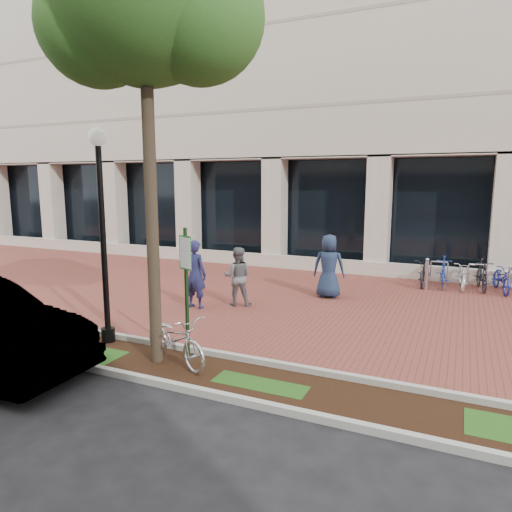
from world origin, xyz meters
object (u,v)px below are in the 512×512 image
at_px(street_tree, 147,2).
at_px(pedestrian_left, 195,274).
at_px(locked_bicycle, 175,339).
at_px(bike_rack_cluster, 471,275).
at_px(parking_sign, 186,278).
at_px(bollard, 427,274).
at_px(pedestrian_mid, 237,276).
at_px(lamppost, 102,225).
at_px(pedestrian_right, 329,266).

relative_size(street_tree, pedestrian_left, 4.41).
height_order(locked_bicycle, bike_rack_cluster, bike_rack_cluster).
xyz_separation_m(parking_sign, pedestrian_left, (-1.81, 3.18, -0.68)).
relative_size(street_tree, bollard, 7.92).
bearing_deg(pedestrian_mid, locked_bicycle, 80.22).
xyz_separation_m(lamppost, locked_bicycle, (1.94, -0.37, -1.98)).
height_order(street_tree, bollard, street_tree).
bearing_deg(locked_bicycle, lamppost, 101.99).
relative_size(bollard, bike_rack_cluster, 0.29).
relative_size(parking_sign, pedestrian_mid, 1.57).
height_order(lamppost, bollard, lamppost).
distance_m(locked_bicycle, pedestrian_left, 3.79).
bearing_deg(pedestrian_left, bollard, -134.64).
bearing_deg(bike_rack_cluster, parking_sign, -124.54).
xyz_separation_m(pedestrian_left, pedestrian_mid, (0.90, 0.68, -0.11)).
xyz_separation_m(lamppost, pedestrian_left, (0.27, 3.00, -1.55)).
height_order(street_tree, locked_bicycle, street_tree).
relative_size(locked_bicycle, bollard, 1.79).
height_order(pedestrian_left, pedestrian_mid, pedestrian_left).
distance_m(street_tree, bollard, 10.70).
xyz_separation_m(bollard, bike_rack_cluster, (1.25, 0.67, -0.06)).
distance_m(parking_sign, locked_bicycle, 1.14).
xyz_separation_m(locked_bicycle, pedestrian_right, (1.25, 5.89, 0.45)).
bearing_deg(pedestrian_mid, street_tree, 75.62).
relative_size(pedestrian_right, bollard, 1.82).
relative_size(lamppost, street_tree, 0.54).
bearing_deg(parking_sign, lamppost, -164.74).
bearing_deg(bollard, parking_sign, -114.78).
bearing_deg(bike_rack_cluster, pedestrian_right, -148.04).
bearing_deg(locked_bicycle, parking_sign, -13.62).
relative_size(street_tree, pedestrian_mid, 5.04).
bearing_deg(parking_sign, street_tree, -133.83).
height_order(lamppost, pedestrian_mid, lamppost).
relative_size(locked_bicycle, bike_rack_cluster, 0.52).
xyz_separation_m(parking_sign, locked_bicycle, (-0.14, -0.19, -1.11)).
height_order(pedestrian_left, bollard, pedestrian_left).
bearing_deg(lamppost, pedestrian_mid, 72.26).
bearing_deg(bollard, locked_bicycle, -115.09).
relative_size(pedestrian_mid, bike_rack_cluster, 0.46).
bearing_deg(bike_rack_cluster, locked_bicycle, -124.70).
distance_m(parking_sign, street_tree, 4.69).
xyz_separation_m(parking_sign, pedestrian_mid, (-0.90, 3.87, -0.79)).
relative_size(street_tree, bike_rack_cluster, 2.31).
bearing_deg(bollard, pedestrian_mid, -138.72).
relative_size(locked_bicycle, pedestrian_right, 0.98).
bearing_deg(bollard, pedestrian_right, -139.62).
bearing_deg(locked_bicycle, street_tree, 119.48).
bearing_deg(locked_bicycle, pedestrian_left, 49.21).
height_order(pedestrian_right, bike_rack_cluster, pedestrian_right).
bearing_deg(pedestrian_mid, bike_rack_cluster, -161.65).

